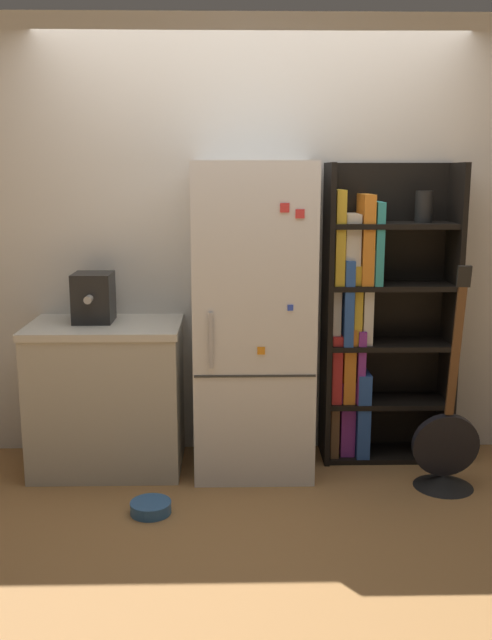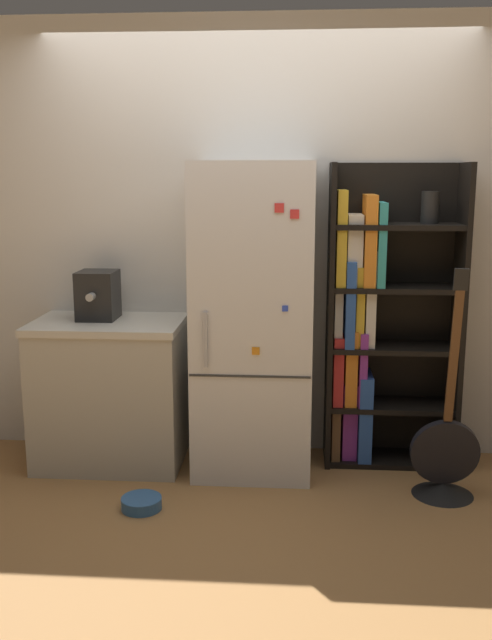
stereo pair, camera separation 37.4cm
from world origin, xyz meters
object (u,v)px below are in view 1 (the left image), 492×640
object	(u,v)px
refrigerator	(253,320)
bookshelf	(370,322)
espresso_machine	(94,297)
pet_bowl	(151,507)
guitar	(445,457)

from	to	relation	value
refrigerator	bookshelf	distance (m)	0.72
refrigerator	espresso_machine	xyz separation A→B (m)	(-0.92, 0.07, 0.12)
refrigerator	espresso_machine	size ratio (longest dim) A/B	6.02
espresso_machine	pet_bowl	size ratio (longest dim) A/B	1.39
refrigerator	pet_bowl	bearing A→B (deg)	-132.35
pet_bowl	guitar	bearing A→B (deg)	9.92
bookshelf	espresso_machine	xyz separation A→B (m)	(-1.62, -0.10, 0.17)
espresso_machine	guitar	distance (m)	2.17
pet_bowl	bookshelf	bearing A→B (deg)	31.38
guitar	pet_bowl	distance (m)	1.62
espresso_machine	pet_bowl	world-z (taller)	espresso_machine
bookshelf	pet_bowl	distance (m)	1.66
bookshelf	espresso_machine	distance (m)	1.63
bookshelf	pet_bowl	xyz separation A→B (m)	(-1.24, -0.76, -0.80)
refrigerator	pet_bowl	world-z (taller)	refrigerator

